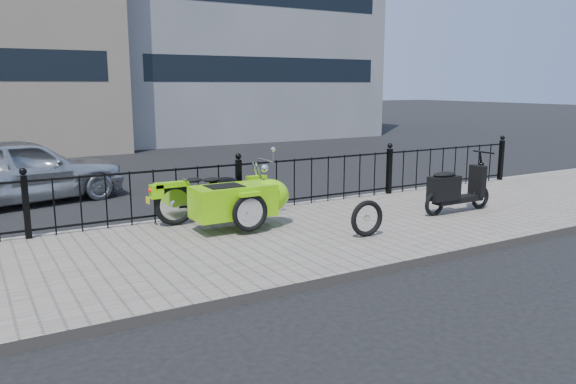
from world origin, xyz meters
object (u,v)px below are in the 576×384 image
motorcycle_sidecar (240,198)px  sedan_car (20,170)px  spare_tire (367,218)px  scooter (454,190)px

motorcycle_sidecar → sedan_car: 5.20m
spare_tire → scooter: bearing=11.9°
spare_tire → sedan_car: sedan_car is taller
motorcycle_sidecar → spare_tire: bearing=-47.5°
motorcycle_sidecar → sedan_car: bearing=122.9°
motorcycle_sidecar → sedan_car: (-2.83, 4.37, 0.10)m
motorcycle_sidecar → scooter: bearing=-15.3°
sedan_car → spare_tire: bearing=-157.7°
spare_tire → sedan_car: size_ratio=0.14×
spare_tire → sedan_car: (-4.23, 5.89, 0.29)m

